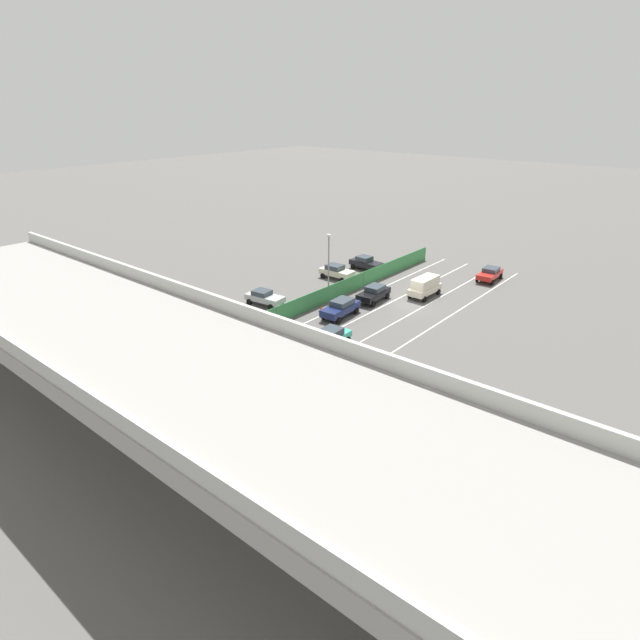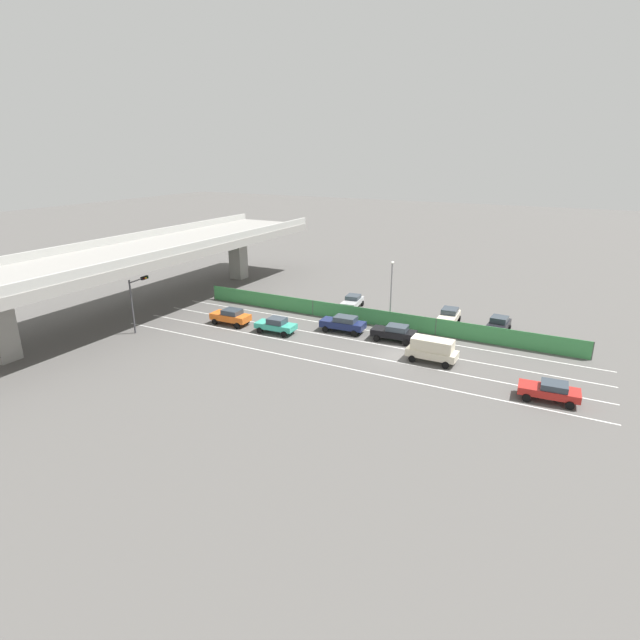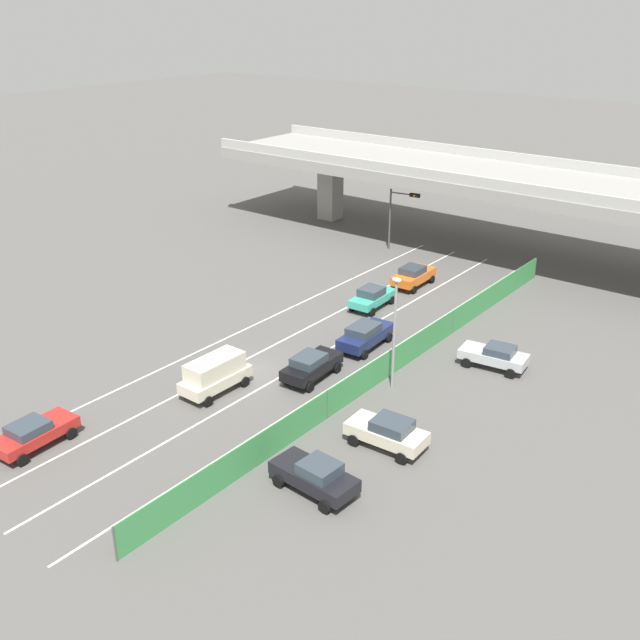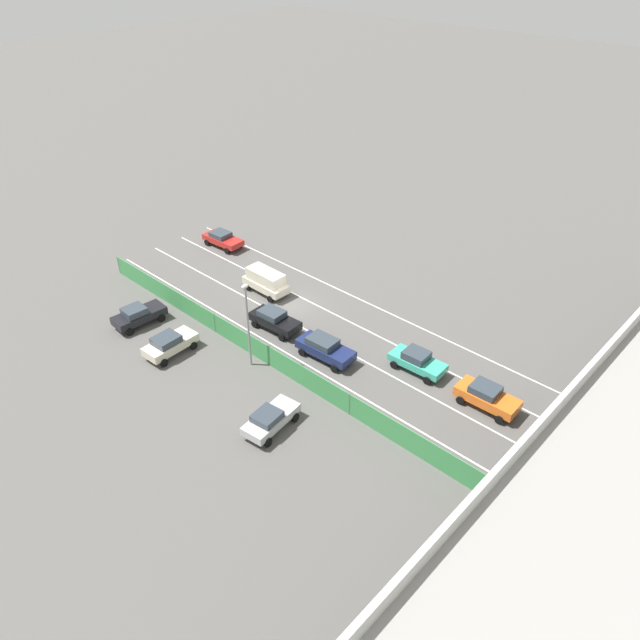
{
  "view_description": "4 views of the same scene",
  "coord_description": "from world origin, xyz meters",
  "px_view_note": "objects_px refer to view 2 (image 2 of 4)",
  "views": [
    {
      "loc": [
        -25.96,
        45.78,
        19.95
      ],
      "look_at": [
        1.73,
        12.57,
        1.74
      ],
      "focal_mm": 29.26,
      "sensor_mm": 36.0,
      "label": 1
    },
    {
      "loc": [
        -42.17,
        -13.85,
        18.06
      ],
      "look_at": [
        -0.29,
        8.12,
        2.27
      ],
      "focal_mm": 28.41,
      "sensor_mm": 36.0,
      "label": 2
    },
    {
      "loc": [
        28.4,
        -29.71,
        21.5
      ],
      "look_at": [
        -0.64,
        7.57,
        0.83
      ],
      "focal_mm": 41.11,
      "sensor_mm": 36.0,
      "label": 3
    },
    {
      "loc": [
        30.95,
        32.43,
        28.52
      ],
      "look_at": [
        1.75,
        5.24,
        1.75
      ],
      "focal_mm": 33.99,
      "sensor_mm": 36.0,
      "label": 4
    }
  ],
  "objects_px": {
    "car_sedan_red": "(550,390)",
    "traffic_cone": "(351,323)",
    "parked_sedan_dark": "(498,325)",
    "street_lamp": "(391,287)",
    "parked_sedan_cream": "(449,316)",
    "parked_wagon_silver": "(352,301)",
    "car_taxi_orange": "(231,316)",
    "car_sedan_navy": "(343,323)",
    "car_taxi_teal": "(276,325)",
    "car_sedan_black": "(395,332)",
    "car_van_cream": "(432,349)",
    "traffic_light": "(137,294)"
  },
  "relations": [
    {
      "from": "car_sedan_navy",
      "to": "parked_sedan_dark",
      "type": "xyz_separation_m",
      "value": [
        7.14,
        -14.47,
        -0.03
      ]
    },
    {
      "from": "street_lamp",
      "to": "car_taxi_teal",
      "type": "bearing_deg",
      "value": 129.77
    },
    {
      "from": "car_sedan_black",
      "to": "car_taxi_orange",
      "type": "xyz_separation_m",
      "value": [
        -3.41,
        17.66,
        0.01
      ]
    },
    {
      "from": "car_van_cream",
      "to": "parked_sedan_dark",
      "type": "xyz_separation_m",
      "value": [
        10.71,
        -4.0,
        -0.32
      ]
    },
    {
      "from": "car_van_cream",
      "to": "car_sedan_red",
      "type": "distance_m",
      "value": 10.54
    },
    {
      "from": "car_sedan_red",
      "to": "parked_wagon_silver",
      "type": "xyz_separation_m",
      "value": [
        14.96,
        23.13,
        0.01
      ]
    },
    {
      "from": "car_sedan_red",
      "to": "parked_sedan_dark",
      "type": "distance_m",
      "value": 15.18
    },
    {
      "from": "car_taxi_teal",
      "to": "parked_sedan_dark",
      "type": "height_order",
      "value": "parked_sedan_dark"
    },
    {
      "from": "car_taxi_orange",
      "to": "car_sedan_navy",
      "type": "bearing_deg",
      "value": -73.67
    },
    {
      "from": "car_van_cream",
      "to": "car_sedan_navy",
      "type": "relative_size",
      "value": 0.94
    },
    {
      "from": "car_taxi_teal",
      "to": "car_van_cream",
      "type": "height_order",
      "value": "car_van_cream"
    },
    {
      "from": "car_sedan_black",
      "to": "car_van_cream",
      "type": "bearing_deg",
      "value": -126.02
    },
    {
      "from": "car_sedan_black",
      "to": "traffic_light",
      "type": "xyz_separation_m",
      "value": [
        -9.47,
        24.91,
        3.06
      ]
    },
    {
      "from": "car_sedan_navy",
      "to": "parked_sedan_cream",
      "type": "relative_size",
      "value": 1.11
    },
    {
      "from": "parked_sedan_cream",
      "to": "car_van_cream",
      "type": "bearing_deg",
      "value": -173.48
    },
    {
      "from": "car_taxi_orange",
      "to": "parked_wagon_silver",
      "type": "bearing_deg",
      "value": -38.66
    },
    {
      "from": "car_sedan_red",
      "to": "car_sedan_navy",
      "type": "height_order",
      "value": "car_sedan_navy"
    },
    {
      "from": "car_sedan_navy",
      "to": "parked_sedan_cream",
      "type": "bearing_deg",
      "value": -49.77
    },
    {
      "from": "traffic_cone",
      "to": "traffic_light",
      "type": "bearing_deg",
      "value": 122.11
    },
    {
      "from": "car_sedan_red",
      "to": "parked_sedan_dark",
      "type": "xyz_separation_m",
      "value": [
        13.93,
        6.03,
        0.06
      ]
    },
    {
      "from": "parked_wagon_silver",
      "to": "parked_sedan_cream",
      "type": "bearing_deg",
      "value": -91.94
    },
    {
      "from": "car_sedan_red",
      "to": "traffic_cone",
      "type": "xyz_separation_m",
      "value": [
        9.16,
        20.71,
        -0.58
      ]
    },
    {
      "from": "car_van_cream",
      "to": "street_lamp",
      "type": "distance_m",
      "value": 11.03
    },
    {
      "from": "parked_wagon_silver",
      "to": "car_taxi_orange",
      "type": "bearing_deg",
      "value": 141.34
    },
    {
      "from": "car_sedan_black",
      "to": "car_sedan_navy",
      "type": "relative_size",
      "value": 0.94
    },
    {
      "from": "car_sedan_navy",
      "to": "traffic_light",
      "type": "relative_size",
      "value": 0.84
    },
    {
      "from": "car_sedan_navy",
      "to": "parked_sedan_cream",
      "type": "distance_m",
      "value": 12.03
    },
    {
      "from": "car_taxi_teal",
      "to": "car_van_cream",
      "type": "bearing_deg",
      "value": -90.01
    },
    {
      "from": "car_sedan_red",
      "to": "parked_sedan_cream",
      "type": "height_order",
      "value": "parked_sedan_cream"
    },
    {
      "from": "car_sedan_black",
      "to": "parked_sedan_cream",
      "type": "xyz_separation_m",
      "value": [
        7.86,
        -3.49,
        0.01
      ]
    },
    {
      "from": "car_sedan_red",
      "to": "parked_sedan_dark",
      "type": "height_order",
      "value": "parked_sedan_dark"
    },
    {
      "from": "car_sedan_navy",
      "to": "car_taxi_orange",
      "type": "bearing_deg",
      "value": 106.33
    },
    {
      "from": "car_sedan_black",
      "to": "car_sedan_red",
      "type": "bearing_deg",
      "value": -114.33
    },
    {
      "from": "car_taxi_teal",
      "to": "car_sedan_red",
      "type": "bearing_deg",
      "value": -96.91
    },
    {
      "from": "car_taxi_teal",
      "to": "car_sedan_black",
      "type": "height_order",
      "value": "car_sedan_black"
    },
    {
      "from": "parked_sedan_cream",
      "to": "parked_wagon_silver",
      "type": "xyz_separation_m",
      "value": [
        0.4,
        11.81,
        -0.07
      ]
    },
    {
      "from": "car_sedan_black",
      "to": "car_sedan_navy",
      "type": "distance_m",
      "value": 5.69
    },
    {
      "from": "car_van_cream",
      "to": "car_taxi_orange",
      "type": "distance_m",
      "value": 22.44
    },
    {
      "from": "car_taxi_teal",
      "to": "street_lamp",
      "type": "distance_m",
      "value": 12.97
    },
    {
      "from": "traffic_light",
      "to": "street_lamp",
      "type": "height_order",
      "value": "street_lamp"
    },
    {
      "from": "car_sedan_black",
      "to": "parked_wagon_silver",
      "type": "height_order",
      "value": "car_sedan_black"
    },
    {
      "from": "car_taxi_orange",
      "to": "street_lamp",
      "type": "relative_size",
      "value": 0.63
    },
    {
      "from": "car_sedan_red",
      "to": "street_lamp",
      "type": "xyz_separation_m",
      "value": [
        11.23,
        16.97,
        3.43
      ]
    },
    {
      "from": "street_lamp",
      "to": "parked_sedan_dark",
      "type": "bearing_deg",
      "value": -76.13
    },
    {
      "from": "car_van_cream",
      "to": "car_sedan_red",
      "type": "xyz_separation_m",
      "value": [
        -3.22,
        -10.03,
        -0.38
      ]
    },
    {
      "from": "car_taxi_teal",
      "to": "car_sedan_navy",
      "type": "distance_m",
      "value": 7.05
    },
    {
      "from": "parked_sedan_dark",
      "to": "street_lamp",
      "type": "height_order",
      "value": "street_lamp"
    },
    {
      "from": "street_lamp",
      "to": "parked_sedan_cream",
      "type": "bearing_deg",
      "value": -59.44
    },
    {
      "from": "street_lamp",
      "to": "car_sedan_red",
      "type": "bearing_deg",
      "value": -123.5
    },
    {
      "from": "traffic_light",
      "to": "car_sedan_red",
      "type": "bearing_deg",
      "value": -86.0
    }
  ]
}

